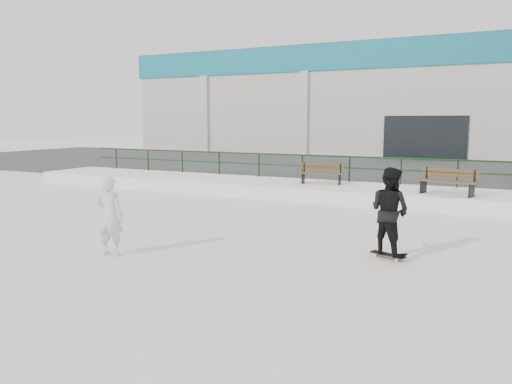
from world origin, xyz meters
The scene contains 10 objects.
ground centered at (0.00, 0.00, 0.00)m, with size 120.00×120.00×0.00m, color silver.
ledge centered at (0.00, 9.50, 0.25)m, with size 30.00×3.00×0.50m, color silver.
parking_strip centered at (0.00, 18.00, 0.25)m, with size 60.00×14.00×0.50m, color #383838.
railing centered at (0.00, 10.80, 1.24)m, with size 28.00×0.06×1.03m.
commercial_building centered at (0.00, 31.99, 4.58)m, with size 44.20×16.33×8.00m.
bench_left centered at (-1.79, 9.74, 0.89)m, with size 1.76×0.81×0.78m.
bench_right centered at (2.87, 8.81, 0.92)m, with size 1.93×0.91×0.86m.
skateboard centered at (2.35, 2.05, 0.07)m, with size 0.80×0.44×0.09m.
standing_skater centered at (2.35, 2.05, 1.03)m, with size 0.91×0.71×1.87m, color black.
seated_skater centered at (-3.13, -0.40, 0.87)m, with size 0.64×0.42×1.75m, color silver.
Camera 1 is at (4.43, -8.51, 2.94)m, focal length 35.00 mm.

